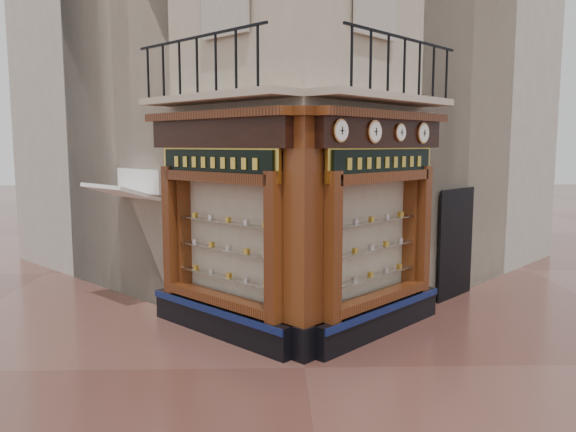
{
  "coord_description": "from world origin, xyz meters",
  "views": [
    {
      "loc": [
        -0.49,
        -8.24,
        3.4
      ],
      "look_at": [
        -0.2,
        2.0,
        2.1
      ],
      "focal_mm": 35.0,
      "sensor_mm": 36.0,
      "label": 1
    }
  ],
  "objects_px": {
    "clock_b": "(374,132)",
    "clock_d": "(423,133)",
    "clock_c": "(400,132)",
    "signboard_right": "(384,162)",
    "clock_a": "(341,131)",
    "awning": "(125,306)",
    "signboard_left": "(216,162)",
    "corner_pilaster": "(303,237)"
  },
  "relations": [
    {
      "from": "corner_pilaster",
      "to": "clock_b",
      "type": "distance_m",
      "value": 2.15
    },
    {
      "from": "clock_b",
      "to": "clock_d",
      "type": "height_order",
      "value": "clock_d"
    },
    {
      "from": "corner_pilaster",
      "to": "clock_d",
      "type": "bearing_deg",
      "value": -8.5
    },
    {
      "from": "clock_a",
      "to": "clock_d",
      "type": "xyz_separation_m",
      "value": [
        1.75,
        1.75,
        0.0
      ]
    },
    {
      "from": "clock_c",
      "to": "signboard_right",
      "type": "height_order",
      "value": "clock_c"
    },
    {
      "from": "awning",
      "to": "clock_b",
      "type": "bearing_deg",
      "value": -160.6
    },
    {
      "from": "clock_b",
      "to": "clock_c",
      "type": "bearing_deg",
      "value": 0.0
    },
    {
      "from": "clock_d",
      "to": "awning",
      "type": "bearing_deg",
      "value": 123.49
    },
    {
      "from": "signboard_left",
      "to": "clock_d",
      "type": "bearing_deg",
      "value": -124.45
    },
    {
      "from": "clock_a",
      "to": "signboard_left",
      "type": "bearing_deg",
      "value": 107.68
    },
    {
      "from": "clock_a",
      "to": "clock_b",
      "type": "height_order",
      "value": "clock_b"
    },
    {
      "from": "clock_b",
      "to": "signboard_left",
      "type": "xyz_separation_m",
      "value": [
        -2.67,
        0.41,
        -0.52
      ]
    },
    {
      "from": "clock_a",
      "to": "clock_c",
      "type": "distance_m",
      "value": 1.7
    },
    {
      "from": "clock_b",
      "to": "signboard_right",
      "type": "relative_size",
      "value": 0.17
    },
    {
      "from": "clock_a",
      "to": "signboard_right",
      "type": "height_order",
      "value": "clock_a"
    },
    {
      "from": "clock_c",
      "to": "signboard_left",
      "type": "distance_m",
      "value": 3.28
    },
    {
      "from": "clock_a",
      "to": "awning",
      "type": "distance_m",
      "value": 6.29
    },
    {
      "from": "clock_b",
      "to": "awning",
      "type": "xyz_separation_m",
      "value": [
        -4.85,
        2.32,
        -3.62
      ]
    },
    {
      "from": "corner_pilaster",
      "to": "signboard_right",
      "type": "height_order",
      "value": "corner_pilaster"
    },
    {
      "from": "clock_a",
      "to": "signboard_right",
      "type": "bearing_deg",
      "value": 4.61
    },
    {
      "from": "corner_pilaster",
      "to": "clock_b",
      "type": "xyz_separation_m",
      "value": [
        1.21,
        0.61,
        1.67
      ]
    },
    {
      "from": "corner_pilaster",
      "to": "signboard_right",
      "type": "distance_m",
      "value": 2.12
    },
    {
      "from": "clock_b",
      "to": "clock_d",
      "type": "xyz_separation_m",
      "value": [
        1.11,
        1.11,
        0.0
      ]
    },
    {
      "from": "clock_b",
      "to": "signboard_right",
      "type": "height_order",
      "value": "clock_b"
    },
    {
      "from": "corner_pilaster",
      "to": "signboard_left",
      "type": "relative_size",
      "value": 1.8
    },
    {
      "from": "signboard_right",
      "to": "signboard_left",
      "type": "bearing_deg",
      "value": 135.0
    },
    {
      "from": "awning",
      "to": "signboard_left",
      "type": "xyz_separation_m",
      "value": [
        2.18,
        -1.92,
        3.1
      ]
    },
    {
      "from": "clock_d",
      "to": "clock_a",
      "type": "bearing_deg",
      "value": -180.0
    },
    {
      "from": "clock_c",
      "to": "corner_pilaster",
      "type": "bearing_deg",
      "value": 168.37
    },
    {
      "from": "clock_a",
      "to": "clock_b",
      "type": "distance_m",
      "value": 0.91
    },
    {
      "from": "clock_c",
      "to": "clock_d",
      "type": "bearing_deg",
      "value": 0.0
    },
    {
      "from": "corner_pilaster",
      "to": "clock_d",
      "type": "distance_m",
      "value": 3.34
    },
    {
      "from": "awning",
      "to": "signboard_left",
      "type": "distance_m",
      "value": 4.25
    },
    {
      "from": "clock_b",
      "to": "awning",
      "type": "height_order",
      "value": "clock_b"
    },
    {
      "from": "signboard_left",
      "to": "clock_b",
      "type": "bearing_deg",
      "value": -143.62
    },
    {
      "from": "clock_a",
      "to": "signboard_right",
      "type": "xyz_separation_m",
      "value": [
        0.89,
        1.05,
        -0.52
      ]
    },
    {
      "from": "clock_b",
      "to": "awning",
      "type": "bearing_deg",
      "value": 109.4
    },
    {
      "from": "clock_c",
      "to": "clock_b",
      "type": "bearing_deg",
      "value": -180.0
    },
    {
      "from": "clock_c",
      "to": "awning",
      "type": "height_order",
      "value": "clock_c"
    },
    {
      "from": "clock_a",
      "to": "awning",
      "type": "relative_size",
      "value": 0.23
    },
    {
      "from": "clock_b",
      "to": "signboard_right",
      "type": "xyz_separation_m",
      "value": [
        0.25,
        0.41,
        -0.52
      ]
    },
    {
      "from": "clock_a",
      "to": "awning",
      "type": "height_order",
      "value": "clock_a"
    }
  ]
}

